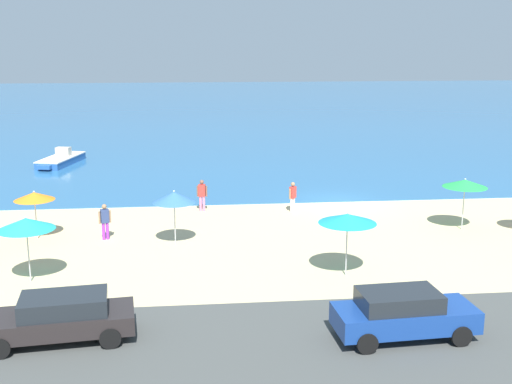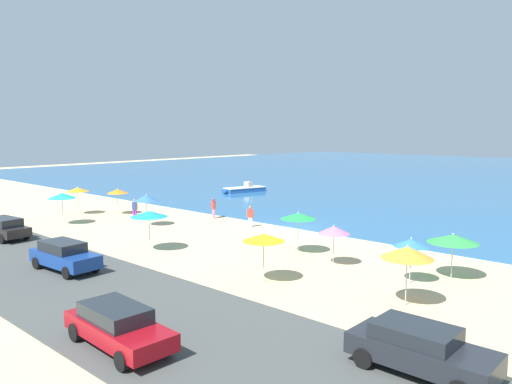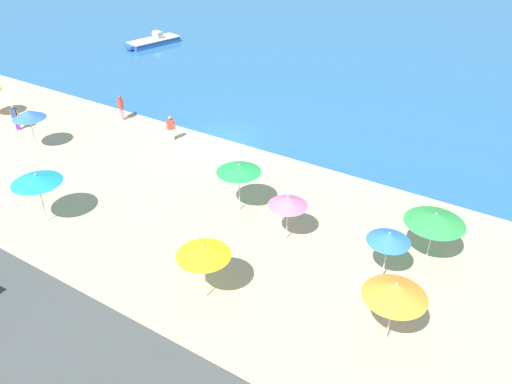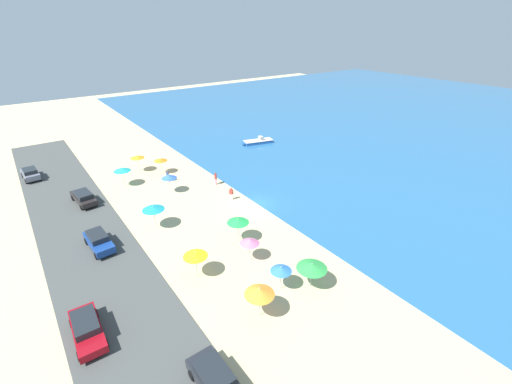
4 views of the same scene
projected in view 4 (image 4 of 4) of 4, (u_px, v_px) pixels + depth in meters
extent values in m
plane|color=#C9B787|center=(258.00, 204.00, 40.12)|extent=(160.00, 160.00, 0.00)
cube|color=#296295|center=(476.00, 127.00, 69.09)|extent=(150.00, 110.00, 0.05)
cube|color=#444745|center=(96.00, 261.00, 30.62)|extent=(80.00, 8.00, 0.06)
cylinder|color=#B2B2B7|center=(238.00, 232.00, 32.99)|extent=(0.05, 0.05, 2.16)
cone|color=green|center=(238.00, 221.00, 32.44)|extent=(2.12, 2.12, 0.36)
sphere|color=silver|center=(238.00, 219.00, 32.35)|extent=(0.08, 0.08, 0.08)
cylinder|color=#B2B2B7|center=(196.00, 266.00, 28.41)|extent=(0.05, 0.05, 2.10)
cone|color=yellow|center=(195.00, 254.00, 27.89)|extent=(2.03, 2.03, 0.36)
sphere|color=silver|center=(195.00, 252.00, 27.79)|extent=(0.08, 0.08, 0.08)
cylinder|color=#B2B2B7|center=(162.00, 167.00, 47.90)|extent=(0.05, 0.05, 1.91)
cone|color=orange|center=(161.00, 160.00, 47.41)|extent=(1.83, 1.83, 0.36)
sphere|color=silver|center=(160.00, 158.00, 47.32)|extent=(0.08, 0.08, 0.08)
cylinder|color=#B2B2B7|center=(155.00, 218.00, 35.17)|extent=(0.05, 0.05, 2.17)
cone|color=teal|center=(153.00, 208.00, 34.63)|extent=(2.25, 2.25, 0.37)
sphere|color=silver|center=(153.00, 206.00, 34.53)|extent=(0.08, 0.08, 0.08)
cylinder|color=#B2B2B7|center=(259.00, 305.00, 24.54)|extent=(0.05, 0.05, 2.09)
cone|color=orange|center=(260.00, 291.00, 23.98)|extent=(2.17, 2.17, 0.52)
sphere|color=silver|center=(260.00, 288.00, 23.85)|extent=(0.08, 0.08, 0.08)
cylinder|color=#B2B2B7|center=(170.00, 185.00, 42.49)|extent=(0.05, 0.05, 2.00)
cone|color=#3568BD|center=(169.00, 176.00, 41.95)|extent=(1.90, 1.90, 0.49)
sphere|color=silver|center=(169.00, 174.00, 41.83)|extent=(0.08, 0.08, 0.08)
cylinder|color=#B2B2B7|center=(139.00, 164.00, 48.47)|extent=(0.05, 0.05, 2.07)
cone|color=orange|center=(137.00, 157.00, 47.95)|extent=(1.92, 1.92, 0.35)
sphere|color=silver|center=(137.00, 155.00, 47.85)|extent=(0.08, 0.08, 0.08)
cylinder|color=#B2B2B7|center=(281.00, 280.00, 27.07)|extent=(0.05, 0.05, 1.87)
cone|color=blue|center=(281.00, 269.00, 26.59)|extent=(1.71, 1.71, 0.37)
sphere|color=silver|center=(281.00, 267.00, 26.49)|extent=(0.08, 0.08, 0.08)
cylinder|color=#B2B2B7|center=(250.00, 251.00, 30.45)|extent=(0.05, 0.05, 1.82)
cone|color=pink|center=(250.00, 241.00, 29.97)|extent=(1.75, 1.75, 0.42)
sphere|color=silver|center=(250.00, 239.00, 29.86)|extent=(0.08, 0.08, 0.08)
cylinder|color=#B2B2B7|center=(124.00, 178.00, 44.23)|extent=(0.05, 0.05, 2.12)
cone|color=teal|center=(122.00, 169.00, 43.68)|extent=(2.14, 2.14, 0.44)
sphere|color=silver|center=(122.00, 168.00, 43.57)|extent=(0.08, 0.08, 0.08)
cylinder|color=#B2B2B7|center=(311.00, 277.00, 27.38)|extent=(0.05, 0.05, 1.86)
cone|color=green|center=(312.00, 266.00, 26.89)|extent=(2.47, 2.47, 0.42)
sphere|color=silver|center=(312.00, 264.00, 26.78)|extent=(0.08, 0.08, 0.08)
cylinder|color=white|center=(232.00, 197.00, 40.99)|extent=(0.14, 0.14, 0.78)
cylinder|color=white|center=(231.00, 197.00, 41.02)|extent=(0.14, 0.14, 0.78)
cube|color=#C23934|center=(231.00, 192.00, 40.69)|extent=(0.41, 0.41, 0.62)
sphere|color=#A57754|center=(231.00, 188.00, 40.49)|extent=(0.22, 0.22, 0.22)
cylinder|color=#A57754|center=(233.00, 192.00, 40.67)|extent=(0.09, 0.09, 0.55)
cylinder|color=#A57754|center=(229.00, 192.00, 40.75)|extent=(0.09, 0.09, 0.55)
cylinder|color=pink|center=(216.00, 181.00, 44.90)|extent=(0.14, 0.14, 0.83)
cylinder|color=pink|center=(216.00, 182.00, 44.75)|extent=(0.14, 0.14, 0.83)
cube|color=red|center=(216.00, 176.00, 44.49)|extent=(0.39, 0.28, 0.65)
sphere|color=brown|center=(215.00, 173.00, 44.29)|extent=(0.22, 0.22, 0.22)
cylinder|color=brown|center=(215.00, 176.00, 44.71)|extent=(0.09, 0.09, 0.59)
cylinder|color=brown|center=(216.00, 177.00, 44.32)|extent=(0.09, 0.09, 0.59)
cylinder|color=purple|center=(169.00, 179.00, 45.60)|extent=(0.14, 0.14, 0.81)
cylinder|color=purple|center=(168.00, 179.00, 45.69)|extent=(0.14, 0.14, 0.81)
cube|color=navy|center=(168.00, 174.00, 45.32)|extent=(0.42, 0.34, 0.64)
sphere|color=#997252|center=(167.00, 171.00, 45.12)|extent=(0.22, 0.22, 0.22)
cylinder|color=#997252|center=(169.00, 174.00, 45.23)|extent=(0.09, 0.09, 0.57)
cylinder|color=#997252|center=(166.00, 174.00, 45.46)|extent=(0.09, 0.09, 0.57)
cube|color=navy|center=(99.00, 242.00, 32.03)|extent=(4.40, 1.95, 0.67)
cube|color=#1E2328|center=(97.00, 236.00, 31.91)|extent=(2.50, 1.63, 0.53)
cylinder|color=black|center=(114.00, 249.00, 31.63)|extent=(0.65, 0.26, 0.64)
cylinder|color=black|center=(96.00, 256.00, 30.73)|extent=(0.65, 0.26, 0.64)
cylinder|color=black|center=(103.00, 235.00, 33.64)|extent=(0.65, 0.26, 0.64)
cylinder|color=black|center=(86.00, 241.00, 32.74)|extent=(0.65, 0.26, 0.64)
cube|color=black|center=(84.00, 198.00, 40.09)|extent=(4.73, 2.19, 0.59)
cube|color=#1E2328|center=(83.00, 194.00, 39.68)|extent=(2.71, 1.77, 0.54)
cylinder|color=black|center=(73.00, 198.00, 40.76)|extent=(0.66, 0.29, 0.64)
cylinder|color=black|center=(87.00, 194.00, 41.73)|extent=(0.66, 0.29, 0.64)
cylinder|color=black|center=(81.00, 207.00, 38.71)|extent=(0.66, 0.29, 0.64)
cylinder|color=black|center=(96.00, 203.00, 39.67)|extent=(0.66, 0.29, 0.64)
cube|color=#202329|center=(216.00, 382.00, 19.63)|extent=(4.35, 1.82, 0.66)
cube|color=#1E2328|center=(214.00, 373.00, 19.53)|extent=(2.44, 1.59, 0.48)
cylinder|color=black|center=(216.00, 360.00, 21.29)|extent=(0.64, 0.22, 0.64)
cylinder|color=black|center=(192.00, 375.00, 20.39)|extent=(0.64, 0.22, 0.64)
cube|color=slate|center=(31.00, 174.00, 46.18)|extent=(4.06, 2.03, 0.68)
cube|color=#1E2328|center=(30.00, 171.00, 45.78)|extent=(2.32, 1.69, 0.49)
cylinder|color=black|center=(22.00, 175.00, 46.77)|extent=(0.65, 0.27, 0.64)
cylinder|color=black|center=(36.00, 172.00, 47.72)|extent=(0.65, 0.27, 0.64)
cylinder|color=black|center=(26.00, 181.00, 44.94)|extent=(0.65, 0.27, 0.64)
cylinder|color=black|center=(40.00, 178.00, 45.89)|extent=(0.65, 0.27, 0.64)
cube|color=maroon|center=(87.00, 330.00, 22.96)|extent=(4.64, 1.91, 0.58)
cube|color=#1E2328|center=(85.00, 322.00, 22.89)|extent=(2.62, 1.62, 0.52)
cylinder|color=black|center=(106.00, 344.00, 22.35)|extent=(0.65, 0.25, 0.64)
cylinder|color=black|center=(79.00, 356.00, 21.53)|extent=(0.65, 0.25, 0.64)
cylinder|color=black|center=(96.00, 314.00, 24.65)|extent=(0.65, 0.25, 0.64)
cylinder|color=black|center=(72.00, 324.00, 23.84)|extent=(0.65, 0.25, 0.64)
cube|color=#295AA0|center=(258.00, 142.00, 59.84)|extent=(2.89, 5.29, 0.48)
cube|color=#295AA0|center=(244.00, 144.00, 58.90)|extent=(1.05, 0.66, 0.29)
cube|color=silver|center=(258.00, 140.00, 59.71)|extent=(2.96, 5.30, 0.08)
cube|color=#B2AD9E|center=(261.00, 138.00, 59.74)|extent=(1.16, 0.83, 0.70)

